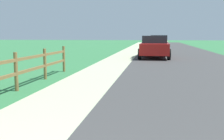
% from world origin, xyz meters
% --- Properties ---
extents(ground_plane, '(120.00, 120.00, 0.00)m').
position_xyz_m(ground_plane, '(0.00, 25.00, 0.00)').
color(ground_plane, '#2D6C3D').
extents(road_asphalt, '(7.00, 66.00, 0.01)m').
position_xyz_m(road_asphalt, '(3.50, 27.00, 0.00)').
color(road_asphalt, '#393939').
rests_on(road_asphalt, ground).
extents(curb_concrete, '(6.00, 66.00, 0.01)m').
position_xyz_m(curb_concrete, '(-3.00, 27.00, 0.00)').
color(curb_concrete, '#A8B38D').
rests_on(curb_concrete, ground).
extents(grass_verge, '(5.00, 66.00, 0.00)m').
position_xyz_m(grass_verge, '(-4.50, 27.00, 0.01)').
color(grass_verge, '#2D6C3D').
rests_on(grass_verge, ground).
extents(parked_suv_red, '(2.18, 4.79, 1.59)m').
position_xyz_m(parked_suv_red, '(1.41, 18.83, 0.82)').
color(parked_suv_red, maroon).
rests_on(parked_suv_red, ground).
extents(parked_car_beige, '(2.09, 4.42, 1.62)m').
position_xyz_m(parked_car_beige, '(1.87, 26.27, 0.81)').
color(parked_car_beige, '#C6B793').
rests_on(parked_car_beige, ground).
extents(parked_car_blue, '(2.27, 4.74, 1.38)m').
position_xyz_m(parked_car_blue, '(1.13, 36.26, 0.71)').
color(parked_car_blue, navy).
rests_on(parked_car_blue, ground).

